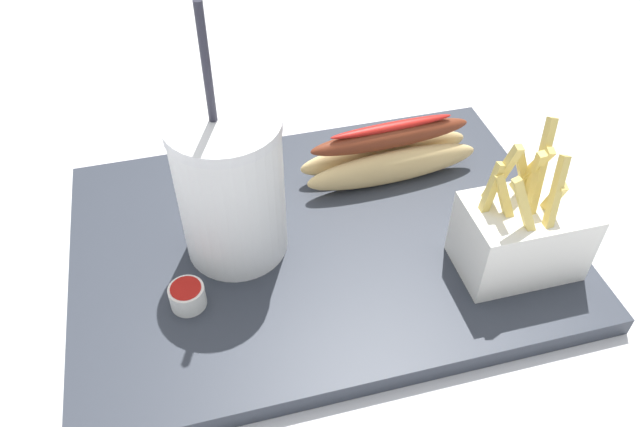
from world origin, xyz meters
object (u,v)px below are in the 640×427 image
at_px(fries_basket, 521,234).
at_px(ketchup_cup_1, 187,295).
at_px(hot_dog_1, 389,154).
at_px(soda_cup, 231,188).

distance_m(fries_basket, ketchup_cup_1, 0.30).
bearing_deg(hot_dog_1, fries_basket, 114.91).
height_order(soda_cup, fries_basket, soda_cup).
relative_size(fries_basket, ketchup_cup_1, 4.69).
bearing_deg(hot_dog_1, soda_cup, 20.10).
bearing_deg(ketchup_cup_1, soda_cup, -131.43).
xyz_separation_m(fries_basket, hot_dog_1, (0.07, -0.15, -0.01)).
bearing_deg(soda_cup, ketchup_cup_1, 48.57).
relative_size(soda_cup, fries_basket, 1.69).
height_order(soda_cup, ketchup_cup_1, soda_cup).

